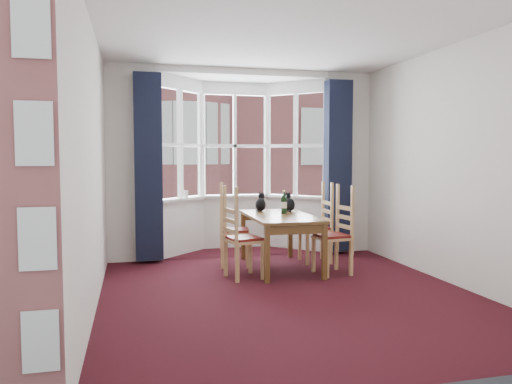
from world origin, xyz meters
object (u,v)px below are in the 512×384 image
object	(u,v)px
chair_left_near	(237,241)
wine_bottle	(284,203)
chair_right_near	(338,237)
chair_right_far	(321,229)
cat_right	(289,203)
chair_left_far	(228,232)
candle_tall	(186,194)
cat_left	(261,204)
dining_table	(280,221)

from	to	relation	value
chair_left_near	wine_bottle	bearing A→B (deg)	36.18
chair_right_near	chair_right_far	distance (m)	0.72
chair_left_near	cat_right	bearing A→B (deg)	42.26
chair_left_far	wine_bottle	size ratio (longest dim) A/B	2.92
candle_tall	cat_left	bearing A→B (deg)	-38.85
chair_left_far	candle_tall	xyz separation A→B (m)	(-0.47, 0.99, 0.45)
chair_right_near	cat_left	xyz separation A→B (m)	(-0.78, 0.98, 0.36)
chair_left_near	chair_right_near	distance (m)	1.32
dining_table	cat_left	bearing A→B (deg)	103.45
chair_left_far	cat_right	xyz separation A→B (m)	(0.91, 0.10, 0.36)
cat_left	chair_right_far	bearing A→B (deg)	-17.41
chair_left_near	chair_right_near	xyz separation A→B (m)	(1.32, -0.03, 0.00)
chair_right_far	cat_left	xyz separation A→B (m)	(-0.82, 0.26, 0.36)
cat_right	dining_table	bearing A→B (deg)	-121.37
chair_left_near	cat_right	size ratio (longest dim) A/B	3.24
chair_left_far	chair_right_near	size ratio (longest dim) A/B	1.00
chair_left_near	cat_left	size ratio (longest dim) A/B	3.26
chair_left_far	chair_right_far	bearing A→B (deg)	-2.47
dining_table	chair_left_near	world-z (taller)	chair_left_near
chair_right_near	cat_left	size ratio (longest dim) A/B	3.26
chair_right_near	cat_left	world-z (taller)	cat_left
chair_left_far	cat_right	distance (m)	0.98
dining_table	cat_right	bearing A→B (deg)	58.63
cat_left	cat_right	distance (m)	0.41
cat_right	chair_right_near	bearing A→B (deg)	-66.66
dining_table	chair_right_near	xyz separation A→B (m)	(0.65, -0.44, -0.17)
chair_left_far	chair_left_near	bearing A→B (deg)	-92.14
cat_left	chair_right_near	bearing A→B (deg)	-51.52
chair_right_near	chair_left_far	bearing A→B (deg)	148.90
chair_left_near	chair_right_far	distance (m)	1.53
chair_left_near	chair_left_far	size ratio (longest dim) A/B	1.00
dining_table	cat_right	xyz separation A→B (m)	(0.27, 0.44, 0.19)
cat_right	wine_bottle	distance (m)	0.34
chair_left_far	chair_right_near	xyz separation A→B (m)	(1.29, -0.78, 0.00)
dining_table	chair_left_far	bearing A→B (deg)	152.10
chair_left_near	cat_left	bearing A→B (deg)	60.43
chair_right_far	cat_right	distance (m)	0.58
cat_left	candle_tall	size ratio (longest dim) A/B	2.67
chair_right_far	cat_right	bearing A→B (deg)	159.43
cat_left	candle_tall	bearing A→B (deg)	141.15
dining_table	chair_left_near	xyz separation A→B (m)	(-0.67, -0.41, -0.17)
chair_right_near	dining_table	bearing A→B (deg)	145.94
chair_right_far	cat_left	world-z (taller)	cat_left
chair_right_near	wine_bottle	xyz separation A→B (m)	(-0.55, 0.59, 0.39)
chair_left_far	candle_tall	world-z (taller)	candle_tall
dining_table	wine_bottle	xyz separation A→B (m)	(0.10, 0.15, 0.22)
chair_left_near	chair_right_near	world-z (taller)	same
cat_right	candle_tall	bearing A→B (deg)	147.22
cat_left	cat_right	size ratio (longest dim) A/B	0.99
dining_table	cat_right	distance (m)	0.55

